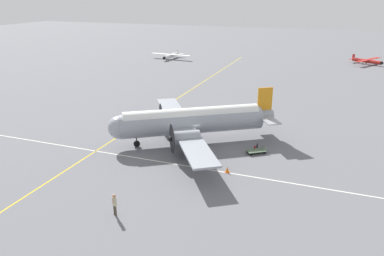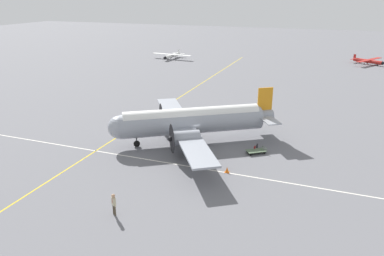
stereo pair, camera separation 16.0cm
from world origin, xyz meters
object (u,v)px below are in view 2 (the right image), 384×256
Objects in this scene: light_aircraft_taxiing at (172,56)px; traffic_cone at (227,170)px; suitcase_upright_spare at (255,149)px; suitcase_near_door at (257,147)px; airliner_main at (188,121)px; baggage_cart at (256,151)px; crew_foreground at (114,202)px; light_aircraft_distant at (369,61)px.

light_aircraft_taxiing is 19.84× the size of traffic_cone.
suitcase_near_door is at bearing -12.14° from suitcase_upright_spare.
baggage_cart is at bearing 144.38° from airliner_main.
airliner_main is 8.63m from traffic_cone.
suitcase_upright_spare is at bearing 36.97° from light_aircraft_taxiing.
crew_foreground is 3.07× the size of suitcase_upright_spare.
baggage_cart is (-0.30, -7.75, -2.26)m from airliner_main.
suitcase_near_door is 61.16m from light_aircraft_distant.
crew_foreground is at bearing 155.02° from suitcase_upright_spare.
baggage_cart is (15.29, -7.64, -0.82)m from crew_foreground.
suitcase_near_door is (16.45, -7.51, -0.81)m from crew_foreground.
airliner_main is 36.36× the size of traffic_cone.
airliner_main is at bearing -38.65° from baggage_cart.
crew_foreground reaches higher than baggage_cart.
light_aircraft_taxiing is 64.44m from traffic_cone.
airliner_main is 15.66m from crew_foreground.
crew_foreground reaches higher than suitcase_near_door.
light_aircraft_taxiing is (-9.30, 46.28, 0.02)m from light_aircraft_distant.
suitcase_upright_spare is at bearing -100.56° from baggage_cart.
crew_foreground is at bearing 25.05° from light_aircraft_taxiing.
baggage_cart is 4.14× the size of traffic_cone.
airliner_main is 1.83× the size of light_aircraft_taxiing.
crew_foreground is at bearing 27.01° from baggage_cart.
baggage_cart is 5.60m from traffic_cone.
suitcase_near_door is at bearing -82.54° from crew_foreground.
light_aircraft_distant is 67.85m from traffic_cone.
airliner_main reaches higher than crew_foreground.
suitcase_upright_spare is 0.26× the size of baggage_cart.
suitcase_upright_spare is at bearing -13.09° from traffic_cone.
suitcase_upright_spare is 61.79m from light_aircraft_distant.
light_aircraft_distant reaches higher than traffic_cone.
suitcase_near_door is 1.04× the size of suitcase_upright_spare.
light_aircraft_distant is at bearing -143.26° from airliner_main.
baggage_cart is at bearing -17.00° from traffic_cone.
light_aircraft_taxiing is at bearing 32.18° from suitcase_upright_spare.
suitcase_upright_spare is 60.03m from light_aircraft_taxiing.
traffic_cone is (-66.01, 15.68, -0.57)m from light_aircraft_distant.
light_aircraft_taxiing reaches higher than suitcase_near_door.
airliner_main reaches higher than light_aircraft_taxiing.
suitcase_upright_spare is (0.25, -7.48, -2.27)m from airliner_main.
light_aircraft_distant is at bearing -73.94° from crew_foreground.
light_aircraft_taxiing is (50.19, 32.10, 0.56)m from suitcase_near_door.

